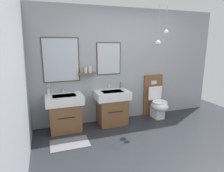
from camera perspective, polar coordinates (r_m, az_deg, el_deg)
ground_plane at (r=3.42m, az=17.19°, el=-19.93°), size 5.69×4.94×0.10m
wall_back at (r=4.48m, az=4.21°, el=6.21°), size 4.49×0.64×2.50m
wall_left at (r=2.35m, az=-28.20°, el=-1.39°), size 0.12×3.74×2.50m
bath_mat at (r=3.66m, az=-12.40°, el=-16.27°), size 0.68×0.44×0.01m
vanity_sink_left at (r=4.05m, az=-13.77°, el=-7.40°), size 0.73×0.51×0.74m
tap_on_left_sink at (r=4.11m, az=-14.36°, el=-1.05°), size 0.03×0.13×0.11m
vanity_sink_right at (r=4.26m, az=-0.04°, el=-6.03°), size 0.73×0.51×0.74m
tap_on_right_sink at (r=4.31m, az=-0.87°, el=-0.01°), size 0.03×0.13×0.11m
toilet at (r=4.75m, az=12.91°, el=-4.55°), size 0.48×0.63×1.00m
toothbrush_cup at (r=4.09m, az=-18.33°, el=-1.62°), size 0.07×0.07×0.21m
soap_dispenser at (r=4.41m, az=2.80°, el=0.35°), size 0.06×0.06×0.18m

